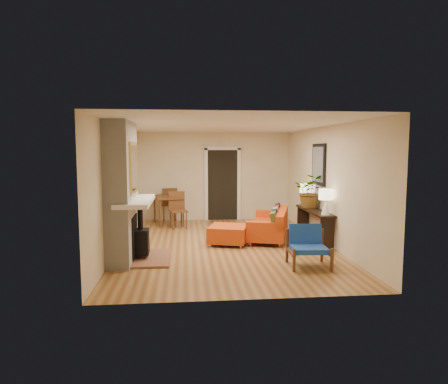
% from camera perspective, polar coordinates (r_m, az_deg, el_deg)
% --- Properties ---
extents(room_shell, '(6.50, 6.50, 6.50)m').
position_cam_1_polar(room_shell, '(11.33, 1.84, 1.77)').
color(room_shell, '#B48345').
rests_on(room_shell, ground).
extents(fireplace, '(1.09, 1.68, 2.60)m').
position_cam_1_polar(fireplace, '(7.70, -14.10, -0.41)').
color(fireplace, white).
rests_on(fireplace, ground).
extents(sofa, '(1.33, 2.04, 0.74)m').
position_cam_1_polar(sofa, '(9.49, 6.82, -4.66)').
color(sofa, silver).
rests_on(sofa, ground).
extents(ottoman, '(1.01, 1.01, 0.41)m').
position_cam_1_polar(ottoman, '(8.88, 0.62, -5.95)').
color(ottoman, silver).
rests_on(ottoman, ground).
extents(blue_chair, '(0.73, 0.72, 0.73)m').
position_cam_1_polar(blue_chair, '(7.41, 11.83, -7.24)').
color(blue_chair, brown).
rests_on(blue_chair, ground).
extents(dining_table, '(1.05, 1.85, 0.97)m').
position_cam_1_polar(dining_table, '(11.26, -7.67, -1.39)').
color(dining_table, brown).
rests_on(dining_table, ground).
extents(console_table, '(0.34, 1.85, 0.72)m').
position_cam_1_polar(console_table, '(9.34, 12.78, -3.38)').
color(console_table, black).
rests_on(console_table, ground).
extents(lamp_near, '(0.30, 0.30, 0.54)m').
position_cam_1_polar(lamp_near, '(8.61, 14.34, -0.95)').
color(lamp_near, white).
rests_on(lamp_near, console_table).
extents(lamp_far, '(0.30, 0.30, 0.54)m').
position_cam_1_polar(lamp_far, '(9.91, 11.62, 0.01)').
color(lamp_far, white).
rests_on(lamp_far, console_table).
extents(houseplant, '(0.90, 0.85, 0.80)m').
position_cam_1_polar(houseplant, '(9.51, 12.30, 0.12)').
color(houseplant, '#1E5919').
rests_on(houseplant, console_table).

